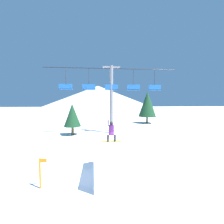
# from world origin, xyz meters

# --- Properties ---
(ground_plane) EXTENTS (220.00, 220.00, 0.00)m
(ground_plane) POSITION_xyz_m (0.00, 0.00, 0.00)
(ground_plane) COLOR white
(mountain_ridge) EXTENTS (73.83, 73.83, 14.42)m
(mountain_ridge) POSITION_xyz_m (0.00, 89.63, 7.21)
(mountain_ridge) COLOR silver
(mountain_ridge) RESTS_ON ground_plane
(snow_ramp) EXTENTS (2.98, 3.36, 1.77)m
(snow_ramp) POSITION_xyz_m (1.03, -0.64, 0.89)
(snow_ramp) COLOR white
(snow_ramp) RESTS_ON ground_plane
(snowboarder) EXTENTS (1.35, 0.35, 1.41)m
(snowboarder) POSITION_xyz_m (0.66, 0.67, 2.49)
(snowboarder) COLOR yellow
(snowboarder) RESTS_ON snow_ramp
(chairlift) EXTENTS (18.31, 0.47, 9.44)m
(chairlift) POSITION_xyz_m (1.70, 11.72, 5.53)
(chairlift) COLOR slate
(chairlift) RESTS_ON ground_plane
(pine_tree_near) EXTENTS (2.25, 2.25, 4.22)m
(pine_tree_near) POSITION_xyz_m (-3.61, 10.98, 2.68)
(pine_tree_near) COLOR #4C3823
(pine_tree_near) RESTS_ON ground_plane
(pine_tree_far) EXTENTS (3.57, 3.57, 6.47)m
(pine_tree_far) POSITION_xyz_m (9.87, 20.44, 3.91)
(pine_tree_far) COLOR #4C3823
(pine_tree_far) RESTS_ON ground_plane
(trail_marker) EXTENTS (0.41, 0.10, 1.61)m
(trail_marker) POSITION_xyz_m (-3.24, -1.44, 0.86)
(trail_marker) COLOR orange
(trail_marker) RESTS_ON ground_plane
(distant_skier) EXTENTS (0.24, 0.24, 1.23)m
(distant_skier) POSITION_xyz_m (1.65, 17.71, 0.67)
(distant_skier) COLOR black
(distant_skier) RESTS_ON ground_plane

